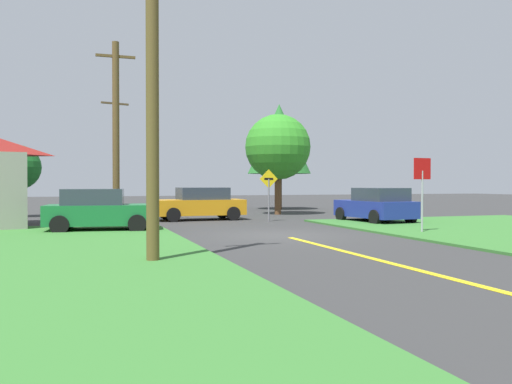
% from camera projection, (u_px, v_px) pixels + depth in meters
% --- Properties ---
extents(ground_plane, '(120.00, 120.00, 0.00)m').
position_uv_depth(ground_plane, '(280.00, 235.00, 19.08)').
color(ground_plane, '#333333').
extents(lane_stripe_center, '(0.20, 14.00, 0.01)m').
position_uv_depth(lane_stripe_center, '(414.00, 269.00, 11.49)').
color(lane_stripe_center, yellow).
rests_on(lane_stripe_center, ground).
extents(stop_sign, '(0.77, 0.14, 2.75)m').
position_uv_depth(stop_sign, '(422.00, 180.00, 19.49)').
color(stop_sign, '#9EA0A8').
rests_on(stop_sign, ground).
extents(car_on_crossroad, '(2.47, 4.14, 1.62)m').
position_uv_depth(car_on_crossroad, '(376.00, 205.00, 24.99)').
color(car_on_crossroad, navy).
rests_on(car_on_crossroad, ground).
extents(car_approaching_junction, '(4.46, 2.18, 1.62)m').
position_uv_depth(car_approaching_junction, '(200.00, 204.00, 26.87)').
color(car_approaching_junction, orange).
rests_on(car_approaching_junction, ground).
extents(parked_car_near_building, '(4.20, 2.42, 1.62)m').
position_uv_depth(parked_car_near_building, '(99.00, 210.00, 20.47)').
color(parked_car_near_building, '#196B33').
rests_on(parked_car_near_building, ground).
extents(utility_pole_near, '(1.80, 0.37, 9.08)m').
position_uv_depth(utility_pole_near, '(152.00, 59.00, 12.26)').
color(utility_pole_near, brown).
rests_on(utility_pole_near, ground).
extents(utility_pole_mid, '(1.80, 0.32, 8.42)m').
position_uv_depth(utility_pole_mid, '(116.00, 130.00, 25.14)').
color(utility_pole_mid, brown).
rests_on(utility_pole_mid, ground).
extents(utility_pole_far, '(1.76, 0.63, 7.51)m').
position_uv_depth(utility_pole_far, '(115.00, 151.00, 34.39)').
color(utility_pole_far, brown).
rests_on(utility_pole_far, ground).
extents(direction_sign, '(0.91, 0.08, 2.49)m').
position_uv_depth(direction_sign, '(269.00, 189.00, 25.79)').
color(direction_sign, slate).
rests_on(direction_sign, ground).
extents(oak_tree_left, '(4.45, 4.45, 7.41)m').
position_uv_depth(oak_tree_left, '(279.00, 139.00, 38.02)').
color(oak_tree_left, brown).
rests_on(oak_tree_left, ground).
extents(pine_tree_center, '(2.42, 2.42, 3.91)m').
position_uv_depth(pine_tree_center, '(18.00, 168.00, 29.14)').
color(pine_tree_center, brown).
rests_on(pine_tree_center, ground).
extents(oak_tree_right, '(3.82, 3.82, 5.86)m').
position_uv_depth(oak_tree_right, '(278.00, 147.00, 31.48)').
color(oak_tree_right, brown).
rests_on(oak_tree_right, ground).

